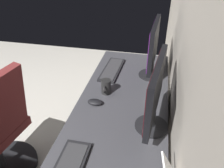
% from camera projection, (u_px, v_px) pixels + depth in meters
% --- Properties ---
extents(wall_back, '(5.06, 0.10, 2.60)m').
position_uv_depth(wall_back, '(203.00, 44.00, 0.95)').
color(wall_back, beige).
rests_on(wall_back, ground).
extents(desk, '(1.87, 0.62, 0.73)m').
position_uv_depth(desk, '(119.00, 122.00, 1.48)').
color(desk, '#38383D').
rests_on(desk, ground).
extents(drawer_pedestal, '(0.40, 0.51, 0.69)m').
position_uv_depth(drawer_pedestal, '(127.00, 128.00, 1.86)').
color(drawer_pedestal, '#38383D').
rests_on(drawer_pedestal, ground).
extents(monitor_primary, '(0.50, 0.20, 0.44)m').
position_uv_depth(monitor_primary, '(155.00, 93.00, 1.20)').
color(monitor_primary, black).
rests_on(monitor_primary, desk).
extents(monitor_secondary, '(0.46, 0.20, 0.45)m').
position_uv_depth(monitor_secondary, '(153.00, 47.00, 1.71)').
color(monitor_secondary, black).
rests_on(monitor_secondary, desk).
extents(keyboard_main, '(0.43, 0.16, 0.02)m').
position_uv_depth(keyboard_main, '(112.00, 69.00, 1.91)').
color(keyboard_main, black).
rests_on(keyboard_main, desk).
extents(mouse_main, '(0.06, 0.10, 0.03)m').
position_uv_depth(mouse_main, '(95.00, 102.00, 1.51)').
color(mouse_main, black).
rests_on(mouse_main, desk).
extents(coffee_mug, '(0.11, 0.07, 0.11)m').
position_uv_depth(coffee_mug, '(106.00, 87.00, 1.60)').
color(coffee_mug, black).
rests_on(coffee_mug, desk).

